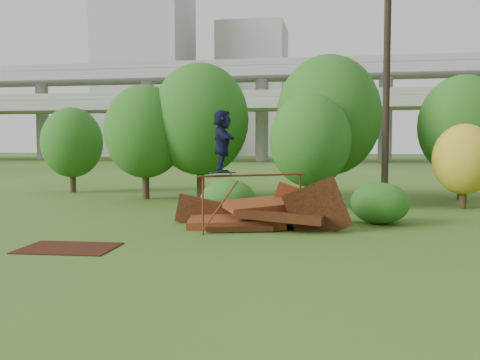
% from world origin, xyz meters
% --- Properties ---
extents(ground, '(240.00, 240.00, 0.00)m').
position_xyz_m(ground, '(0.00, 0.00, 0.00)').
color(ground, '#2D5116').
rests_on(ground, ground).
extents(scrap_pile, '(5.96, 2.99, 2.16)m').
position_xyz_m(scrap_pile, '(-0.30, 2.98, 0.40)').
color(scrap_pile, '#451D0C').
rests_on(scrap_pile, ground).
extents(grind_rail, '(3.05, 1.96, 1.78)m').
position_xyz_m(grind_rail, '(-0.40, 2.10, 1.34)').
color(grind_rail, '#62250F').
rests_on(grind_rail, ground).
extents(skateboard, '(0.80, 0.62, 0.08)m').
position_xyz_m(skateboard, '(-1.26, 1.55, 1.84)').
color(skateboard, black).
rests_on(skateboard, grind_rail).
extents(skater, '(1.04, 1.82, 1.87)m').
position_xyz_m(skater, '(-1.26, 1.55, 2.80)').
color(skater, black).
rests_on(skater, skateboard).
extents(flat_plate, '(2.49, 1.85, 0.03)m').
position_xyz_m(flat_plate, '(-4.71, -1.41, 0.01)').
color(flat_plate, black).
rests_on(flat_plate, ground).
extents(tree_0, '(3.94, 3.94, 5.55)m').
position_xyz_m(tree_0, '(-7.04, 10.65, 3.28)').
color(tree_0, black).
rests_on(tree_0, ground).
extents(tree_1, '(4.75, 4.75, 6.61)m').
position_xyz_m(tree_1, '(-4.46, 11.35, 3.87)').
color(tree_1, black).
rests_on(tree_1, ground).
extents(tree_2, '(3.41, 3.41, 4.81)m').
position_xyz_m(tree_2, '(1.01, 8.49, 2.84)').
color(tree_2, black).
rests_on(tree_2, ground).
extents(tree_3, '(4.97, 4.97, 6.90)m').
position_xyz_m(tree_3, '(1.71, 11.76, 4.03)').
color(tree_3, black).
rests_on(tree_3, ground).
extents(tree_4, '(2.56, 2.56, 3.54)m').
position_xyz_m(tree_4, '(7.33, 9.39, 2.06)').
color(tree_4, black).
rests_on(tree_4, ground).
extents(tree_5, '(4.25, 4.25, 5.98)m').
position_xyz_m(tree_5, '(8.06, 13.01, 3.52)').
color(tree_5, black).
rests_on(tree_5, ground).
extents(tree_6, '(3.36, 3.36, 4.69)m').
position_xyz_m(tree_6, '(-12.25, 13.28, 2.75)').
color(tree_6, black).
rests_on(tree_6, ground).
extents(shrub_left, '(2.03, 1.88, 1.41)m').
position_xyz_m(shrub_left, '(-1.76, 4.86, 0.70)').
color(shrub_left, '#1E4C14').
rests_on(shrub_left, ground).
extents(shrub_right, '(1.99, 1.82, 1.41)m').
position_xyz_m(shrub_right, '(3.56, 4.36, 0.70)').
color(shrub_right, '#1E4C14').
rests_on(shrub_right, ground).
extents(utility_pole, '(1.40, 0.28, 10.63)m').
position_xyz_m(utility_pole, '(4.07, 8.50, 5.39)').
color(utility_pole, black).
rests_on(utility_pole, ground).
extents(freeway_overpass, '(160.00, 15.00, 13.70)m').
position_xyz_m(freeway_overpass, '(0.00, 62.92, 10.32)').
color(freeway_overpass, gray).
rests_on(freeway_overpass, ground).
extents(building_left, '(18.00, 16.00, 35.00)m').
position_xyz_m(building_left, '(-38.00, 95.00, 17.50)').
color(building_left, '#9E9E99').
rests_on(building_left, ground).
extents(building_right, '(14.00, 14.00, 28.00)m').
position_xyz_m(building_right, '(-16.00, 102.00, 14.00)').
color(building_right, '#9E9E99').
rests_on(building_right, ground).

